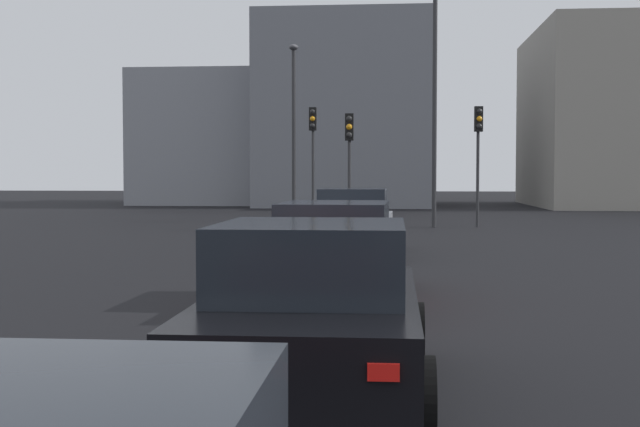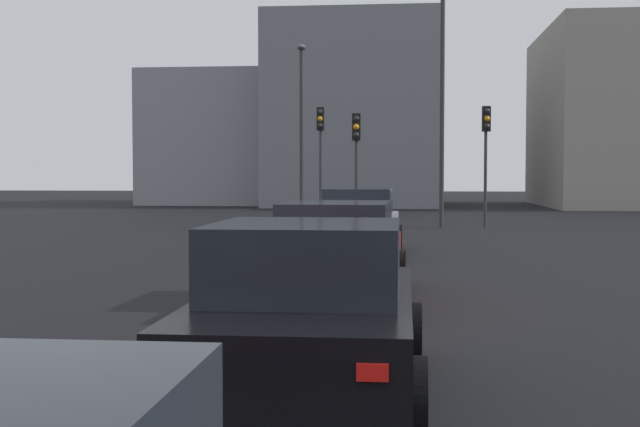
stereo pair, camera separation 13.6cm
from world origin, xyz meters
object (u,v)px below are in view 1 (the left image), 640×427
(street_lamp_far, at_px, (435,84))
(car_silver_lead, at_px, (354,223))
(car_black_third, at_px, (313,313))
(traffic_light_far_left, at_px, (349,147))
(traffic_light_near_right, at_px, (313,140))
(street_lamp_kerbside, at_px, (294,117))
(car_red_second, at_px, (336,253))
(traffic_light_near_left, at_px, (478,141))

(street_lamp_far, bearing_deg, car_silver_lead, 167.05)
(car_black_third, bearing_deg, car_silver_lead, 1.35)
(traffic_light_far_left, bearing_deg, traffic_light_near_right, -160.49)
(traffic_light_far_left, distance_m, street_lamp_kerbside, 6.12)
(car_red_second, relative_size, traffic_light_near_left, 1.09)
(car_silver_lead, height_order, car_black_third, car_silver_lead)
(traffic_light_far_left, bearing_deg, car_red_second, 1.87)
(car_black_third, relative_size, traffic_light_near_right, 0.90)
(traffic_light_near_right, relative_size, traffic_light_far_left, 1.15)
(traffic_light_near_left, relative_size, street_lamp_kerbside, 0.61)
(car_silver_lead, distance_m, street_lamp_kerbside, 14.35)
(street_lamp_kerbside, bearing_deg, traffic_light_near_left, -113.15)
(car_silver_lead, xyz_separation_m, car_black_third, (-12.89, -0.27, -0.02))
(traffic_light_near_left, bearing_deg, traffic_light_near_right, -117.92)
(car_black_third, xyz_separation_m, traffic_light_near_right, (25.66, 2.49, 2.49))
(car_silver_lead, distance_m, car_black_third, 12.89)
(car_red_second, height_order, street_lamp_kerbside, street_lamp_kerbside)
(car_silver_lead, xyz_separation_m, traffic_light_near_right, (12.77, 2.22, 2.46))
(car_silver_lead, relative_size, street_lamp_kerbside, 0.64)
(traffic_light_near_right, xyz_separation_m, traffic_light_far_left, (-4.59, -1.67, -0.39))
(traffic_light_near_left, bearing_deg, car_black_third, -17.33)
(traffic_light_near_left, height_order, traffic_light_near_right, traffic_light_near_right)
(car_black_third, xyz_separation_m, traffic_light_near_left, (23.48, -3.68, 2.37))
(car_silver_lead, distance_m, traffic_light_near_left, 11.54)
(car_silver_lead, height_order, traffic_light_near_right, traffic_light_near_right)
(car_silver_lead, bearing_deg, traffic_light_far_left, 4.92)
(car_black_third, relative_size, street_lamp_far, 0.46)
(street_lamp_kerbside, relative_size, street_lamp_far, 0.80)
(traffic_light_near_right, distance_m, street_lamp_kerbside, 1.52)
(car_red_second, height_order, traffic_light_near_left, traffic_light_near_left)
(car_silver_lead, bearing_deg, street_lamp_kerbside, 13.76)
(traffic_light_near_right, bearing_deg, car_silver_lead, 12.31)
(car_black_third, bearing_deg, street_lamp_far, -5.01)
(car_silver_lead, relative_size, street_lamp_far, 0.51)
(street_lamp_kerbside, height_order, street_lamp_far, street_lamp_far)
(car_silver_lead, xyz_separation_m, traffic_light_near_left, (10.59, -3.94, 2.34))
(traffic_light_near_left, bearing_deg, car_silver_lead, -28.86)
(car_red_second, bearing_deg, traffic_light_near_left, -10.83)
(car_black_third, distance_m, traffic_light_far_left, 21.19)
(car_black_third, distance_m, traffic_light_near_left, 23.89)
(street_lamp_kerbside, bearing_deg, car_silver_lead, -167.30)
(car_black_third, xyz_separation_m, street_lamp_far, (23.18, -2.10, 4.36))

